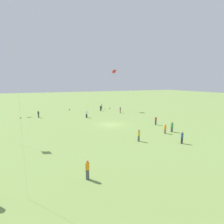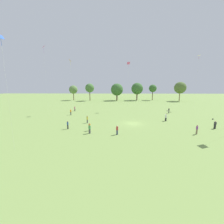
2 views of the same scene
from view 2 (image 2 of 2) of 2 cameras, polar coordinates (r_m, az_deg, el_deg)
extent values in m
plane|color=#7A994C|center=(35.89, 7.77, -4.39)|extent=(240.00, 240.00, 0.00)
cylinder|color=brown|center=(91.83, -14.41, 5.75)|extent=(0.45, 0.45, 4.34)
sphere|color=#5B7F42|center=(91.61, -14.52, 8.26)|extent=(4.92, 4.92, 4.92)
cylinder|color=brown|center=(87.04, -8.42, 6.05)|extent=(0.45, 0.45, 5.31)
sphere|color=#477538|center=(86.83, -8.50, 9.03)|extent=(5.03, 5.03, 5.03)
cylinder|color=brown|center=(87.60, 1.87, 5.64)|extent=(0.75, 0.75, 3.65)
sphere|color=#38662D|center=(87.34, 1.89, 8.54)|extent=(6.96, 6.96, 6.96)
cylinder|color=brown|center=(89.84, 9.46, 5.81)|extent=(0.69, 0.69, 4.23)
sphere|color=#38662D|center=(89.60, 9.55, 8.77)|extent=(6.74, 6.74, 6.74)
cylinder|color=brown|center=(92.13, 15.14, 6.02)|extent=(0.41, 0.41, 5.25)
sphere|color=#38662D|center=(91.92, 15.27, 8.68)|extent=(4.43, 4.43, 4.43)
cylinder|color=brown|center=(92.09, 24.30, 5.37)|extent=(0.46, 0.46, 4.98)
sphere|color=#516B33|center=(91.87, 24.53, 8.41)|extent=(6.43, 6.43, 6.43)
cylinder|color=#4C4C51|center=(28.83, -8.51, -7.25)|extent=(0.47, 0.47, 0.83)
cylinder|color=#4C9956|center=(28.62, -8.55, -5.84)|extent=(0.56, 0.56, 0.65)
sphere|color=brown|center=(28.50, -8.58, -4.98)|extent=(0.24, 0.24, 0.24)
cylinder|color=#847056|center=(30.50, -8.54, -6.32)|extent=(0.41, 0.41, 0.78)
cylinder|color=orange|center=(30.31, -8.57, -5.09)|extent=(0.49, 0.49, 0.58)
sphere|color=tan|center=(30.21, -8.59, -4.34)|extent=(0.24, 0.24, 0.24)
cylinder|color=#847056|center=(32.26, 29.56, -6.53)|extent=(0.42, 0.42, 0.92)
cylinder|color=purple|center=(32.07, 29.68, -5.24)|extent=(0.49, 0.49, 0.58)
sphere|color=#A87A56|center=(31.97, 29.74, -4.53)|extent=(0.24, 0.24, 0.24)
cylinder|color=#4C4C51|center=(36.51, -9.37, -3.52)|extent=(0.42, 0.42, 0.81)
cylinder|color=gold|center=(36.34, -9.41, -2.38)|extent=(0.49, 0.49, 0.68)
sphere|color=brown|center=(36.24, -9.43, -1.67)|extent=(0.24, 0.24, 0.24)
cylinder|color=#4C4C51|center=(53.77, -13.98, 0.79)|extent=(0.47, 0.47, 0.82)
cylinder|color=pink|center=(53.66, -14.01, 1.53)|extent=(0.56, 0.56, 0.58)
sphere|color=#A87A56|center=(53.60, -14.03, 1.96)|extent=(0.24, 0.24, 0.24)
cylinder|color=#232328|center=(32.57, -16.48, -5.47)|extent=(0.33, 0.33, 0.88)
cylinder|color=#2D5193|center=(32.38, -16.54, -4.21)|extent=(0.38, 0.38, 0.59)
sphere|color=#A87A56|center=(32.28, -16.58, -3.50)|extent=(0.24, 0.24, 0.24)
cylinder|color=#232328|center=(40.34, 19.78, -2.64)|extent=(0.50, 0.50, 0.86)
cylinder|color=white|center=(40.17, 19.85, -1.52)|extent=(0.59, 0.59, 0.74)
sphere|color=beige|center=(40.08, 19.89, -0.83)|extent=(0.24, 0.24, 0.24)
cylinder|color=#4C4C51|center=(51.59, 20.81, 0.03)|extent=(0.34, 0.34, 0.84)
cylinder|color=#333338|center=(51.48, 20.86, 0.83)|extent=(0.40, 0.40, 0.61)
sphere|color=brown|center=(51.41, 20.89, 1.29)|extent=(0.24, 0.24, 0.24)
cylinder|color=#4C4C51|center=(47.07, -15.42, -0.54)|extent=(0.42, 0.42, 0.94)
cylinder|color=orange|center=(46.93, -15.47, 0.40)|extent=(0.50, 0.50, 0.63)
sphere|color=tan|center=(46.86, -15.49, 0.93)|extent=(0.24, 0.24, 0.24)
cylinder|color=#333D5B|center=(27.88, 1.95, -7.72)|extent=(0.37, 0.37, 0.87)
cylinder|color=#B72D2D|center=(27.66, 1.96, -6.25)|extent=(0.43, 0.43, 0.63)
sphere|color=beige|center=(27.53, 1.97, -5.39)|extent=(0.24, 0.24, 0.24)
cylinder|color=#232328|center=(38.21, 34.55, -4.64)|extent=(0.56, 0.56, 0.80)
cylinder|color=#333338|center=(38.06, 34.66, -3.60)|extent=(0.66, 0.66, 0.63)
sphere|color=beige|center=(37.97, 34.72, -2.97)|extent=(0.24, 0.24, 0.24)
cube|color=blue|center=(24.83, -36.73, 22.01)|extent=(0.68, 0.81, 0.54)
cylinder|color=blue|center=(24.69, -36.57, 20.61)|extent=(0.04, 0.04, 0.84)
cylinder|color=silver|center=(24.19, -34.82, 4.66)|extent=(0.01, 0.01, 14.93)
cube|color=#E54C99|center=(55.62, 6.29, 18.01)|extent=(1.09, 0.84, 0.75)
cylinder|color=#E54C99|center=(55.52, 6.28, 17.21)|extent=(0.04, 0.04, 0.99)
cylinder|color=silver|center=(55.13, 6.12, 9.47)|extent=(0.01, 0.01, 16.52)
cube|color=#E54C99|center=(56.92, -24.62, 21.70)|extent=(1.26, 1.34, 0.77)
cylinder|color=purple|center=(56.69, -24.53, 20.58)|extent=(0.04, 0.04, 1.61)
cylinder|color=silver|center=(55.66, -23.79, 11.04)|extent=(0.01, 0.01, 21.12)
cube|color=orange|center=(51.56, -15.68, 18.40)|extent=(0.77, 0.94, 0.61)
cylinder|color=yellow|center=(51.45, -15.64, 17.48)|extent=(0.04, 0.04, 1.17)
cylinder|color=silver|center=(51.02, -15.22, 9.15)|extent=(0.01, 0.01, 16.60)
cube|color=yellow|center=(67.56, 30.23, 18.12)|extent=(1.34, 1.36, 0.30)
cylinder|color=red|center=(67.44, 30.16, 17.46)|extent=(0.04, 0.04, 0.96)
cylinder|color=silver|center=(66.72, 29.44, 9.75)|extent=(0.01, 0.01, 19.75)
cube|color=#262628|center=(47.67, 34.02, -2.24)|extent=(0.35, 0.31, 0.28)
cube|color=beige|center=(55.62, 20.33, 0.51)|extent=(0.33, 0.41, 0.34)
camera|label=1|loc=(55.10, -28.77, 8.45)|focal=28.00mm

